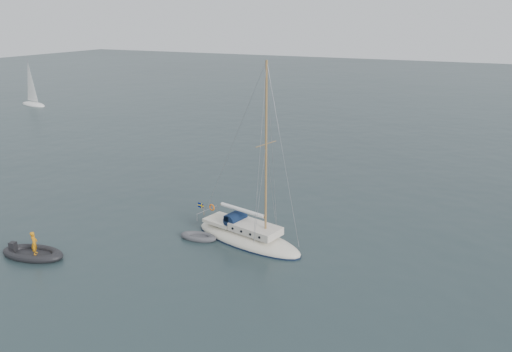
% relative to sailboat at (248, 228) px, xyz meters
% --- Properties ---
extents(ground, '(300.00, 300.00, 0.00)m').
position_rel_sailboat_xyz_m(ground, '(2.99, -0.03, -0.97)').
color(ground, black).
rests_on(ground, ground).
extents(sailboat, '(8.97, 2.69, 12.78)m').
position_rel_sailboat_xyz_m(sailboat, '(0.00, 0.00, 0.00)').
color(sailboat, beige).
rests_on(sailboat, ground).
extents(dinghy, '(2.64, 1.19, 0.38)m').
position_rel_sailboat_xyz_m(dinghy, '(-3.26, -1.12, -0.80)').
color(dinghy, '#434347').
rests_on(dinghy, ground).
extents(rib, '(4.28, 1.94, 1.77)m').
position_rel_sailboat_xyz_m(rib, '(-11.47, -7.89, -0.69)').
color(rib, black).
rests_on(rib, ground).
extents(distant_yacht_a, '(6.21, 3.31, 8.23)m').
position_rel_sailboat_xyz_m(distant_yacht_a, '(-56.83, 32.56, 2.55)').
color(distant_yacht_a, silver).
rests_on(distant_yacht_a, ground).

